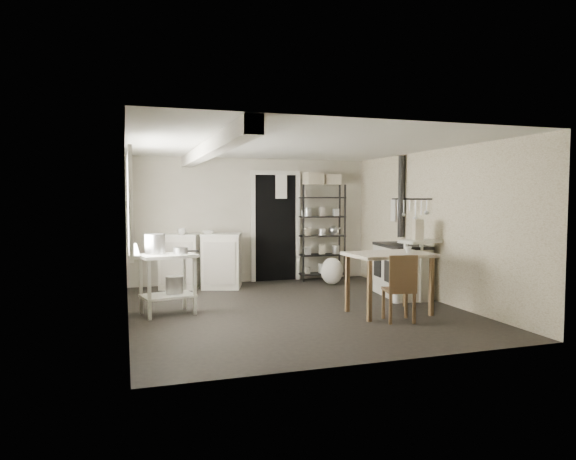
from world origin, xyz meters
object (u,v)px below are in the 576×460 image
object	(u,v)px
chair	(399,283)
shelf_rack	(322,230)
work_table	(389,286)
flour_sack	(332,271)
base_cabinets	(201,261)
prep_table	(168,285)
stove	(401,269)
stockpot	(155,245)

from	to	relation	value
chair	shelf_rack	bearing A→B (deg)	96.68
work_table	flour_sack	bearing A→B (deg)	85.84
base_cabinets	shelf_rack	world-z (taller)	shelf_rack
prep_table	stove	xyz separation A→B (m)	(3.66, 0.18, 0.04)
prep_table	base_cabinets	world-z (taller)	base_cabinets
stockpot	base_cabinets	size ratio (longest dim) A/B	0.20
shelf_rack	stockpot	bearing A→B (deg)	-144.30
base_cabinets	flour_sack	xyz separation A→B (m)	(2.31, -0.40, -0.22)
stove	work_table	world-z (taller)	stove
stockpot	stove	bearing A→B (deg)	1.58
base_cabinets	chair	bearing A→B (deg)	-40.33
prep_table	stockpot	distance (m)	0.57
flour_sack	work_table	bearing A→B (deg)	-94.16
stove	base_cabinets	bearing A→B (deg)	155.25
stockpot	shelf_rack	bearing A→B (deg)	32.48
stove	flour_sack	xyz separation A→B (m)	(-0.63, 1.36, -0.20)
prep_table	work_table	bearing A→B (deg)	-16.89
chair	stove	bearing A→B (deg)	70.29
shelf_rack	chair	bearing A→B (deg)	-91.70
base_cabinets	stove	distance (m)	3.42
stove	work_table	bearing A→B (deg)	-121.27
work_table	stove	bearing A→B (deg)	52.48
flour_sack	stockpot	bearing A→B (deg)	-155.24
base_cabinets	prep_table	bearing A→B (deg)	-93.13
stockpot	base_cabinets	distance (m)	2.12
stove	work_table	size ratio (longest dim) A/B	0.97
shelf_rack	stove	distance (m)	2.09
work_table	flour_sack	distance (m)	2.42
stockpot	base_cabinets	xyz separation A→B (m)	(0.88, 1.87, -0.48)
stockpot	chair	bearing A→B (deg)	-24.98
prep_table	base_cabinets	xyz separation A→B (m)	(0.72, 1.94, 0.06)
stove	shelf_rack	bearing A→B (deg)	113.38
stockpot	flour_sack	xyz separation A→B (m)	(3.18, 1.47, -0.70)
chair	flour_sack	xyz separation A→B (m)	(0.26, 2.83, -0.24)
stockpot	base_cabinets	bearing A→B (deg)	64.82
prep_table	base_cabinets	size ratio (longest dim) A/B	0.56
base_cabinets	shelf_rack	size ratio (longest dim) A/B	0.79
base_cabinets	shelf_rack	xyz separation A→B (m)	(2.33, 0.18, 0.49)
prep_table	stove	world-z (taller)	stove
prep_table	flour_sack	size ratio (longest dim) A/B	1.67
prep_table	stockpot	xyz separation A→B (m)	(-0.15, 0.07, 0.54)
shelf_rack	chair	world-z (taller)	shelf_rack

